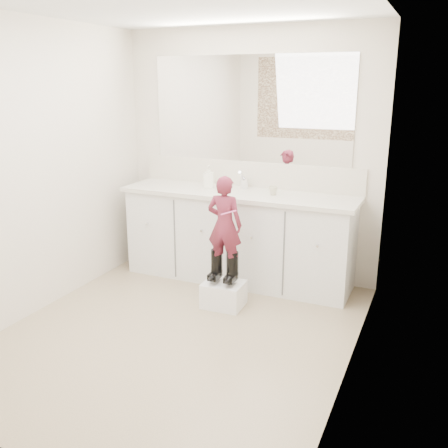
% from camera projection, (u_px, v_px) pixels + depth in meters
% --- Properties ---
extents(floor, '(3.00, 3.00, 0.00)m').
position_uv_depth(floor, '(178.00, 333.00, 3.90)').
color(floor, '#827255').
rests_on(floor, ground).
extents(ceiling, '(3.00, 3.00, 0.00)m').
position_uv_depth(ceiling, '(169.00, 1.00, 3.24)').
color(ceiling, white).
rests_on(ceiling, wall_back).
extents(wall_back, '(2.60, 0.00, 2.60)m').
position_uv_depth(wall_back, '(249.00, 155.00, 4.89)').
color(wall_back, beige).
rests_on(wall_back, floor).
extents(wall_front, '(2.60, 0.00, 2.60)m').
position_uv_depth(wall_front, '(11.00, 242.00, 2.25)').
color(wall_front, beige).
rests_on(wall_front, floor).
extents(wall_left, '(0.00, 3.00, 3.00)m').
position_uv_depth(wall_left, '(35.00, 170.00, 4.08)').
color(wall_left, beige).
rests_on(wall_left, floor).
extents(wall_right, '(0.00, 3.00, 3.00)m').
position_uv_depth(wall_right, '(359.00, 199.00, 3.07)').
color(wall_right, beige).
rests_on(wall_right, floor).
extents(vanity_cabinet, '(2.20, 0.55, 0.85)m').
position_uv_depth(vanity_cabinet, '(238.00, 238.00, 4.86)').
color(vanity_cabinet, silver).
rests_on(vanity_cabinet, floor).
extents(countertop, '(2.28, 0.58, 0.04)m').
position_uv_depth(countertop, '(238.00, 194.00, 4.73)').
color(countertop, beige).
rests_on(countertop, vanity_cabinet).
extents(backsplash, '(2.28, 0.03, 0.25)m').
position_uv_depth(backsplash, '(248.00, 174.00, 4.93)').
color(backsplash, beige).
rests_on(backsplash, countertop).
extents(mirror, '(2.00, 0.02, 1.00)m').
position_uv_depth(mirror, '(249.00, 109.00, 4.76)').
color(mirror, white).
rests_on(mirror, wall_back).
extents(dot_panel, '(2.00, 0.01, 1.20)m').
position_uv_depth(dot_panel, '(0.00, 141.00, 2.14)').
color(dot_panel, '#472819').
rests_on(dot_panel, wall_front).
extents(faucet, '(0.08, 0.08, 0.10)m').
position_uv_depth(faucet, '(244.00, 183.00, 4.85)').
color(faucet, silver).
rests_on(faucet, countertop).
extents(cup, '(0.11, 0.11, 0.08)m').
position_uv_depth(cup, '(273.00, 191.00, 4.58)').
color(cup, beige).
rests_on(cup, countertop).
extents(soap_bottle, '(0.12, 0.13, 0.22)m').
position_uv_depth(soap_bottle, '(209.00, 177.00, 4.89)').
color(soap_bottle, white).
rests_on(soap_bottle, countertop).
extents(step_stool, '(0.35, 0.30, 0.22)m').
position_uv_depth(step_stool, '(224.00, 294.00, 4.35)').
color(step_stool, white).
rests_on(step_stool, floor).
extents(boot_left, '(0.11, 0.19, 0.29)m').
position_uv_depth(boot_left, '(217.00, 265.00, 4.33)').
color(boot_left, black).
rests_on(boot_left, step_stool).
extents(boot_right, '(0.11, 0.19, 0.29)m').
position_uv_depth(boot_right, '(233.00, 268.00, 4.27)').
color(boot_right, black).
rests_on(boot_right, step_stool).
extents(toddler, '(0.31, 0.21, 0.84)m').
position_uv_depth(toddler, '(225.00, 225.00, 4.19)').
color(toddler, '#A3324F').
rests_on(toddler, step_stool).
extents(toothbrush, '(0.14, 0.02, 0.06)m').
position_uv_depth(toothbrush, '(228.00, 213.00, 4.06)').
color(toothbrush, pink).
rests_on(toothbrush, toddler).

